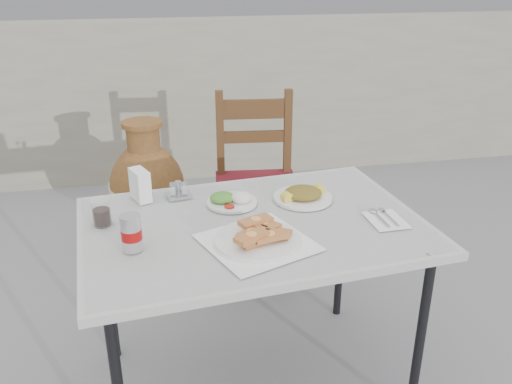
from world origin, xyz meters
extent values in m
cylinder|color=black|center=(0.66, -0.19, 0.35)|extent=(0.04, 0.04, 0.70)
cylinder|color=black|center=(-0.46, 0.36, 0.35)|extent=(0.04, 0.04, 0.70)
cylinder|color=black|center=(0.59, 0.47, 0.35)|extent=(0.04, 0.04, 0.70)
cube|color=white|center=(0.10, 0.08, 0.72)|extent=(1.29, 0.94, 0.03)
cube|color=white|center=(0.10, 0.08, 0.74)|extent=(1.25, 0.90, 0.00)
cube|color=white|center=(0.08, -0.07, 0.74)|extent=(0.42, 0.42, 0.00)
cylinder|color=silver|center=(0.08, -0.07, 0.75)|extent=(0.29, 0.29, 0.01)
cylinder|color=silver|center=(0.08, -0.07, 0.75)|extent=(0.30, 0.30, 0.01)
cylinder|color=silver|center=(0.05, 0.25, 0.74)|extent=(0.19, 0.19, 0.01)
ellipsoid|color=silver|center=(0.08, 0.24, 0.77)|extent=(0.08, 0.08, 0.04)
ellipsoid|color=#346C1F|center=(0.01, 0.26, 0.76)|extent=(0.10, 0.09, 0.04)
cylinder|color=red|center=(0.03, 0.20, 0.75)|extent=(0.04, 0.04, 0.01)
cylinder|color=silver|center=(0.33, 0.24, 0.75)|extent=(0.23, 0.23, 0.01)
ellipsoid|color=#1F6C1B|center=(0.33, 0.24, 0.77)|extent=(0.15, 0.14, 0.04)
cylinder|color=gold|center=(0.26, 0.21, 0.77)|extent=(0.05, 0.04, 0.04)
cylinder|color=gold|center=(0.40, 0.26, 0.77)|extent=(0.05, 0.04, 0.04)
cylinder|color=silver|center=(-0.32, -0.04, 0.80)|extent=(0.07, 0.07, 0.12)
cylinder|color=#A60B0C|center=(-0.32, -0.04, 0.80)|extent=(0.07, 0.07, 0.04)
cylinder|color=#BABBC2|center=(-0.32, -0.04, 0.86)|extent=(0.06, 0.06, 0.00)
cylinder|color=white|center=(-0.43, 0.17, 0.79)|extent=(0.07, 0.07, 0.10)
cylinder|color=black|center=(-0.43, 0.17, 0.77)|extent=(0.06, 0.06, 0.06)
cube|color=white|center=(-0.29, 0.36, 0.80)|extent=(0.09, 0.11, 0.12)
cube|color=#1764B0|center=(-0.26, 0.37, 0.79)|extent=(0.04, 0.05, 0.07)
cube|color=#BABBC2|center=(-0.15, 0.36, 0.74)|extent=(0.11, 0.09, 0.01)
cylinder|color=white|center=(-0.17, 0.34, 0.78)|extent=(0.02, 0.02, 0.06)
cylinder|color=white|center=(-0.12, 0.34, 0.78)|extent=(0.02, 0.02, 0.06)
cylinder|color=#BABBC2|center=(-0.15, 0.38, 0.77)|extent=(0.03, 0.03, 0.05)
cube|color=white|center=(0.57, 0.00, 0.74)|extent=(0.13, 0.16, 0.00)
cube|color=#BABBC2|center=(0.56, 0.00, 0.75)|extent=(0.01, 0.12, 0.00)
ellipsoid|color=#BABBC2|center=(0.55, 0.07, 0.75)|extent=(0.03, 0.04, 0.01)
cube|color=#BABBC2|center=(0.59, 0.00, 0.75)|extent=(0.01, 0.12, 0.00)
cube|color=#BABBC2|center=(0.59, 0.07, 0.75)|extent=(0.02, 0.04, 0.00)
cube|color=#3C2510|center=(0.09, 0.79, 0.23)|extent=(0.04, 0.04, 0.46)
cube|color=#3C2510|center=(0.45, 0.75, 0.23)|extent=(0.04, 0.04, 0.46)
cube|color=#3C2510|center=(0.12, 1.16, 0.23)|extent=(0.04, 0.04, 0.46)
cube|color=#3C2510|center=(0.49, 1.12, 0.23)|extent=(0.04, 0.04, 0.46)
cube|color=maroon|center=(0.29, 0.96, 0.49)|extent=(0.47, 0.47, 0.05)
cube|color=#3C2510|center=(0.12, 1.16, 0.72)|extent=(0.04, 0.04, 0.51)
cube|color=#3C2510|center=(0.49, 1.12, 0.72)|extent=(0.04, 0.04, 0.51)
cube|color=#3C2510|center=(0.31, 1.14, 0.87)|extent=(0.41, 0.07, 0.10)
cube|color=#3C2510|center=(0.31, 1.14, 0.72)|extent=(0.41, 0.07, 0.06)
cylinder|color=brown|center=(-0.29, 1.37, 0.04)|extent=(0.33, 0.33, 0.08)
ellipsoid|color=brown|center=(-0.29, 1.37, 0.36)|extent=(0.44, 0.44, 0.55)
cylinder|color=#C9B992|center=(-0.29, 1.37, 0.36)|extent=(0.44, 0.44, 0.06)
cylinder|color=brown|center=(-0.29, 1.37, 0.66)|extent=(0.19, 0.19, 0.17)
cylinder|color=brown|center=(-0.29, 1.37, 0.76)|extent=(0.23, 0.23, 0.03)
cube|color=gray|center=(0.00, 2.50, 0.60)|extent=(6.00, 0.25, 1.20)
camera|label=1|loc=(-0.23, -1.63, 1.61)|focal=38.00mm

